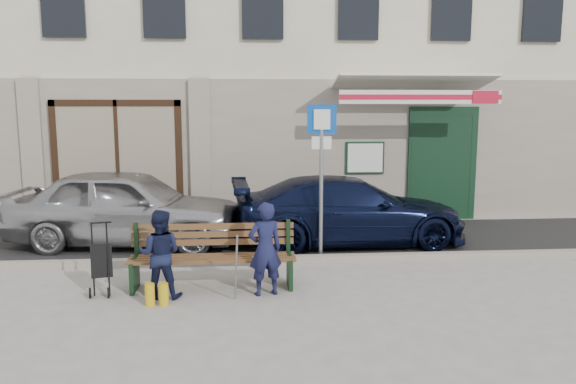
{
  "coord_description": "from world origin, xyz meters",
  "views": [
    {
      "loc": [
        -0.45,
        -7.64,
        2.66
      ],
      "look_at": [
        0.29,
        1.6,
        1.2
      ],
      "focal_mm": 35.0,
      "sensor_mm": 36.0,
      "label": 1
    }
  ],
  "objects": [
    {
      "name": "ground",
      "position": [
        0.0,
        0.0,
        0.0
      ],
      "size": [
        80.0,
        80.0,
        0.0
      ],
      "primitive_type": "plane",
      "color": "#9E9991",
      "rests_on": "ground"
    },
    {
      "name": "asphalt_lane",
      "position": [
        0.0,
        3.1,
        0.01
      ],
      "size": [
        60.0,
        3.2,
        0.01
      ],
      "primitive_type": "cube",
      "color": "#282828",
      "rests_on": "ground"
    },
    {
      "name": "curb",
      "position": [
        0.0,
        1.5,
        0.06
      ],
      "size": [
        60.0,
        0.18,
        0.12
      ],
      "primitive_type": "cube",
      "color": "#9E9384",
      "rests_on": "ground"
    },
    {
      "name": "building",
      "position": [
        0.01,
        8.45,
        4.97
      ],
      "size": [
        20.0,
        8.27,
        10.0
      ],
      "color": "beige",
      "rests_on": "ground"
    },
    {
      "name": "car_silver",
      "position": [
        -2.65,
        2.97,
        0.74
      ],
      "size": [
        4.51,
        2.22,
        1.48
      ],
      "primitive_type": "imported",
      "rotation": [
        0.0,
        0.0,
        1.46
      ],
      "color": "#A5A6AA",
      "rests_on": "ground"
    },
    {
      "name": "car_navy",
      "position": [
        1.55,
        2.77,
        0.65
      ],
      "size": [
        4.53,
        2.01,
        1.29
      ],
      "primitive_type": "imported",
      "rotation": [
        0.0,
        0.0,
        1.62
      ],
      "color": "black",
      "rests_on": "ground"
    },
    {
      "name": "parking_sign",
      "position": [
        0.87,
        1.75,
        1.77
      ],
      "size": [
        0.49,
        0.12,
        2.65
      ],
      "rotation": [
        0.0,
        0.0,
        -0.16
      ],
      "color": "gray",
      "rests_on": "ground"
    },
    {
      "name": "bench",
      "position": [
        -0.96,
        0.3,
        0.46
      ],
      "size": [
        2.4,
        1.17,
        0.98
      ],
      "color": "brown",
      "rests_on": "ground"
    },
    {
      "name": "man",
      "position": [
        -0.16,
        -0.05,
        0.66
      ],
      "size": [
        0.55,
        0.44,
        1.32
      ],
      "primitive_type": "imported",
      "rotation": [
        0.0,
        0.0,
        3.42
      ],
      "color": "#16183C",
      "rests_on": "ground"
    },
    {
      "name": "woman",
      "position": [
        -1.61,
        -0.04,
        0.62
      ],
      "size": [
        0.65,
        0.53,
        1.23
      ],
      "primitive_type": "imported",
      "rotation": [
        0.0,
        0.0,
        3.04
      ],
      "color": "#121733",
      "rests_on": "ground"
    },
    {
      "name": "stroller",
      "position": [
        -2.46,
        0.18,
        0.45
      ],
      "size": [
        0.34,
        0.45,
        1.01
      ],
      "rotation": [
        0.0,
        0.0,
        0.24
      ],
      "color": "black",
      "rests_on": "ground"
    }
  ]
}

